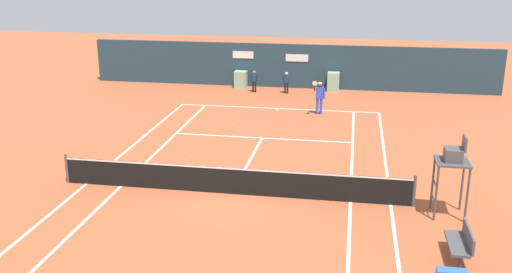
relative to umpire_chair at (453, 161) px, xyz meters
name	(u,v)px	position (x,y,z in m)	size (l,w,h in m)	color
ground_plane	(235,187)	(-7.00, 1.04, -1.78)	(80.00, 80.00, 0.01)	#B25633
tennis_net	(232,180)	(-7.00, 0.47, -1.27)	(12.10, 0.10, 1.07)	#4C4C51
sponsor_back_wall	(290,67)	(-7.01, 17.43, -0.49)	(25.00, 1.02, 2.69)	#233D4C
umpire_chair	(453,161)	(0.00, 0.00, 0.00)	(1.00, 1.00, 2.60)	#47474C
player_bench	(461,241)	(-0.07, -2.74, -1.27)	(0.54, 1.44, 0.88)	#38383D
player_on_baseline	(319,95)	(-4.78, 11.39, -0.78)	(0.65, 0.70, 1.88)	blue
ball_kid_right_post	(286,81)	(-7.00, 15.78, -1.04)	(0.43, 0.21, 1.29)	black
ball_kid_centre_post	(254,80)	(-8.94, 15.78, -1.03)	(0.43, 0.19, 1.30)	black
tennis_ball_near_service_line	(203,114)	(-10.64, 10.24, -1.75)	(0.07, 0.07, 0.07)	#CCE033
tennis_ball_by_sideline	(184,154)	(-9.79, 4.10, -1.75)	(0.07, 0.07, 0.07)	#CCE033
tennis_ball_mid_court	(234,124)	(-8.68, 8.70, -1.75)	(0.07, 0.07, 0.07)	#CCE033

